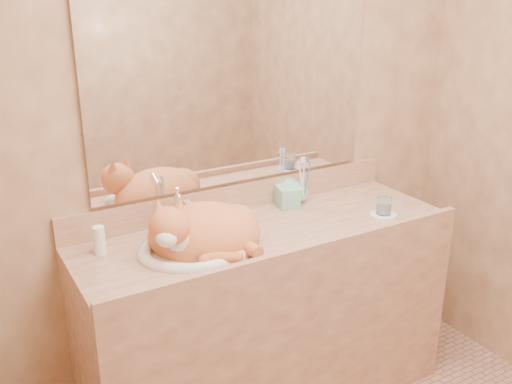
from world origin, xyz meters
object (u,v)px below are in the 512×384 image
vanity_counter (267,318)px  soap_dispenser (292,189)px  cat (200,230)px  water_glass (384,206)px  sink_basin (198,232)px  toothbrush_cup (304,195)px

vanity_counter → soap_dispenser: (0.21, 0.14, 0.53)m
cat → water_glass: size_ratio=5.76×
sink_basin → toothbrush_cup: bearing=27.6°
vanity_counter → water_glass: size_ratio=20.85×
vanity_counter → soap_dispenser: bearing=33.4°
soap_dispenser → toothbrush_cup: 0.10m
soap_dispenser → toothbrush_cup: size_ratio=1.87×
vanity_counter → sink_basin: sink_basin is taller
vanity_counter → cat: 0.59m
sink_basin → soap_dispenser: size_ratio=2.27×
cat → toothbrush_cup: cat is taller
cat → soap_dispenser: size_ratio=2.17×
vanity_counter → water_glass: bearing=-13.5°
water_glass → toothbrush_cup: bearing=129.3°
vanity_counter → toothbrush_cup: size_ratio=14.68×
sink_basin → water_glass: bearing=4.5°
cat → toothbrush_cup: bearing=40.1°
toothbrush_cup → water_glass: 0.36m
vanity_counter → toothbrush_cup: toothbrush_cup is taller
cat → soap_dispenser: bearing=40.4°
vanity_counter → soap_dispenser: size_ratio=7.85×
toothbrush_cup → water_glass: size_ratio=1.42×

